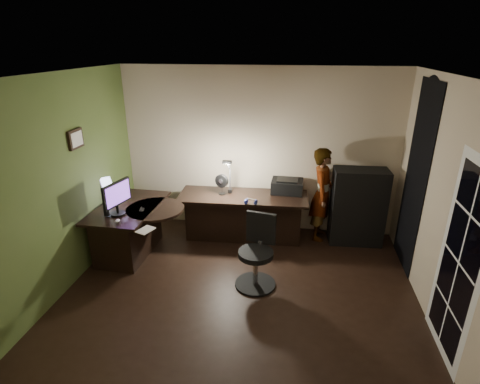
# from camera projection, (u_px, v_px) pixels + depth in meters

# --- Properties ---
(floor) EXTENTS (4.50, 4.00, 0.01)m
(floor) POSITION_uv_depth(u_px,v_px,m) (239.00, 295.00, 4.81)
(floor) COLOR black
(floor) RESTS_ON ground
(ceiling) EXTENTS (4.50, 4.00, 0.01)m
(ceiling) POSITION_uv_depth(u_px,v_px,m) (238.00, 75.00, 3.80)
(ceiling) COLOR silver
(ceiling) RESTS_ON floor
(wall_back) EXTENTS (4.50, 0.01, 2.70)m
(wall_back) POSITION_uv_depth(u_px,v_px,m) (258.00, 151.00, 6.14)
(wall_back) COLOR #C4B093
(wall_back) RESTS_ON floor
(wall_front) EXTENTS (4.50, 0.01, 2.70)m
(wall_front) POSITION_uv_depth(u_px,v_px,m) (190.00, 314.00, 2.46)
(wall_front) COLOR #C4B093
(wall_front) RESTS_ON floor
(wall_left) EXTENTS (0.01, 4.00, 2.70)m
(wall_left) POSITION_uv_depth(u_px,v_px,m) (59.00, 187.00, 4.63)
(wall_left) COLOR #C4B093
(wall_left) RESTS_ON floor
(wall_right) EXTENTS (0.01, 4.00, 2.70)m
(wall_right) POSITION_uv_depth(u_px,v_px,m) (448.00, 211.00, 3.98)
(wall_right) COLOR #C4B093
(wall_right) RESTS_ON floor
(green_wall_overlay) EXTENTS (0.00, 4.00, 2.70)m
(green_wall_overlay) POSITION_uv_depth(u_px,v_px,m) (60.00, 187.00, 4.63)
(green_wall_overlay) COLOR #4A5F2A
(green_wall_overlay) RESTS_ON floor
(arched_doorway) EXTENTS (0.01, 0.90, 2.60)m
(arched_doorway) POSITION_uv_depth(u_px,v_px,m) (416.00, 179.00, 5.05)
(arched_doorway) COLOR black
(arched_doorway) RESTS_ON floor
(french_door) EXTENTS (0.02, 0.92, 2.10)m
(french_door) POSITION_uv_depth(u_px,v_px,m) (459.00, 263.00, 3.59)
(french_door) COLOR white
(french_door) RESTS_ON floor
(framed_picture) EXTENTS (0.04, 0.30, 0.25)m
(framed_picture) POSITION_uv_depth(u_px,v_px,m) (75.00, 139.00, 4.85)
(framed_picture) COLOR black
(framed_picture) RESTS_ON wall_left
(desk_left) EXTENTS (0.87, 1.37, 0.78)m
(desk_left) POSITION_uv_depth(u_px,v_px,m) (131.00, 230.00, 5.63)
(desk_left) COLOR black
(desk_left) RESTS_ON floor
(desk_right) EXTENTS (2.06, 0.81, 0.76)m
(desk_right) POSITION_uv_depth(u_px,v_px,m) (243.00, 217.00, 6.06)
(desk_right) COLOR black
(desk_right) RESTS_ON floor
(cabinet) EXTENTS (0.84, 0.46, 1.23)m
(cabinet) POSITION_uv_depth(u_px,v_px,m) (358.00, 207.00, 5.88)
(cabinet) COLOR black
(cabinet) RESTS_ON floor
(laptop_stand) EXTENTS (0.29, 0.25, 0.11)m
(laptop_stand) POSITION_uv_depth(u_px,v_px,m) (115.00, 193.00, 5.77)
(laptop_stand) COLOR silver
(laptop_stand) RESTS_ON desk_left
(laptop) EXTENTS (0.37, 0.35, 0.24)m
(laptop) POSITION_uv_depth(u_px,v_px,m) (116.00, 183.00, 5.70)
(laptop) COLOR silver
(laptop) RESTS_ON laptop_stand
(monitor) EXTENTS (0.23, 0.53, 0.34)m
(monitor) POSITION_uv_depth(u_px,v_px,m) (117.00, 203.00, 5.15)
(monitor) COLOR black
(monitor) RESTS_ON desk_left
(mouse) EXTENTS (0.06, 0.09, 0.03)m
(mouse) POSITION_uv_depth(u_px,v_px,m) (117.00, 221.00, 4.97)
(mouse) COLOR silver
(mouse) RESTS_ON desk_left
(phone) EXTENTS (0.09, 0.13, 0.01)m
(phone) POSITION_uv_depth(u_px,v_px,m) (142.00, 210.00, 5.33)
(phone) COLOR black
(phone) RESTS_ON desk_left
(pen) EXTENTS (0.04, 0.15, 0.01)m
(pen) POSITION_uv_depth(u_px,v_px,m) (140.00, 209.00, 5.35)
(pen) COLOR black
(pen) RESTS_ON desk_left
(speaker) EXTENTS (0.09, 0.09, 0.20)m
(speaker) POSITION_uv_depth(u_px,v_px,m) (106.00, 209.00, 5.12)
(speaker) COLOR black
(speaker) RESTS_ON desk_left
(notepad) EXTENTS (0.23, 0.27, 0.01)m
(notepad) POSITION_uv_depth(u_px,v_px,m) (146.00, 230.00, 4.74)
(notepad) COLOR silver
(notepad) RESTS_ON desk_left
(desk_fan) EXTENTS (0.24, 0.18, 0.33)m
(desk_fan) POSITION_uv_depth(u_px,v_px,m) (222.00, 184.00, 5.91)
(desk_fan) COLOR black
(desk_fan) RESTS_ON desk_right
(headphones) EXTENTS (0.20, 0.14, 0.09)m
(headphones) POSITION_uv_depth(u_px,v_px,m) (251.00, 201.00, 5.58)
(headphones) COLOR navy
(headphones) RESTS_ON desk_right
(printer) EXTENTS (0.51, 0.40, 0.22)m
(printer) POSITION_uv_depth(u_px,v_px,m) (287.00, 185.00, 6.01)
(printer) COLOR black
(printer) RESTS_ON desk_right
(desk_lamp) EXTENTS (0.26, 0.32, 0.63)m
(desk_lamp) POSITION_uv_depth(u_px,v_px,m) (230.00, 174.00, 5.90)
(desk_lamp) COLOR black
(desk_lamp) RESTS_ON desk_right
(office_chair) EXTENTS (0.63, 0.63, 0.97)m
(office_chair) POSITION_uv_depth(u_px,v_px,m) (256.00, 253.00, 4.82)
(office_chair) COLOR black
(office_chair) RESTS_ON floor
(person) EXTENTS (0.44, 0.59, 1.52)m
(person) POSITION_uv_depth(u_px,v_px,m) (322.00, 194.00, 5.97)
(person) COLOR #D8A88C
(person) RESTS_ON floor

